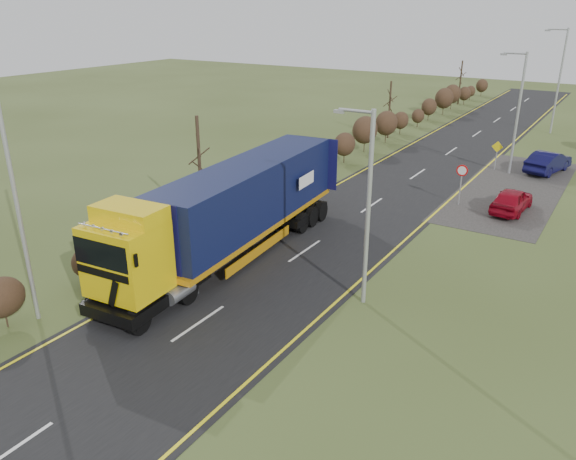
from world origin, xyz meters
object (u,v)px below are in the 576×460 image
(lorry, at_px, (233,207))
(streetlight_near, at_px, (367,202))
(car_blue_sedan, at_px, (548,162))
(speed_sign, at_px, (461,177))
(car_red_hatchback, at_px, (512,200))

(lorry, relative_size, streetlight_near, 2.07)
(lorry, distance_m, car_blue_sedan, 26.04)
(lorry, distance_m, speed_sign, 15.05)
(car_red_hatchback, xyz_separation_m, streetlight_near, (-2.83, -14.47, 3.58))
(lorry, distance_m, car_red_hatchback, 17.02)
(car_red_hatchback, bearing_deg, streetlight_near, 82.69)
(lorry, bearing_deg, streetlight_near, -10.55)
(streetlight_near, height_order, speed_sign, streetlight_near)
(lorry, relative_size, speed_sign, 6.49)
(lorry, distance_m, streetlight_near, 7.29)
(car_blue_sedan, distance_m, speed_sign, 11.09)
(car_red_hatchback, bearing_deg, lorry, 58.09)
(car_blue_sedan, bearing_deg, car_red_hatchback, 101.99)
(lorry, xyz_separation_m, speed_sign, (6.92, 13.34, -0.77))
(car_blue_sedan, height_order, speed_sign, speed_sign)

